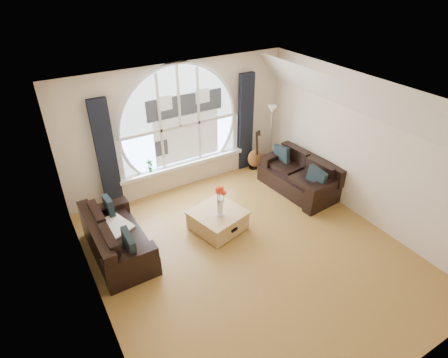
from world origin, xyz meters
TOP-DOWN VIEW (x-y plane):
  - ground at (0.00, 0.00)m, footprint 5.00×5.50m
  - ceiling at (0.00, 0.00)m, footprint 5.00×5.50m
  - wall_back at (0.00, 2.75)m, footprint 5.00×0.01m
  - wall_front at (0.00, -2.75)m, footprint 5.00×0.01m
  - wall_left at (-2.50, 0.00)m, footprint 0.01×5.50m
  - wall_right at (2.50, 0.00)m, footprint 0.01×5.50m
  - attic_slope at (2.20, 0.00)m, footprint 0.92×5.50m
  - arched_window at (0.00, 2.72)m, footprint 2.60×0.06m
  - window_sill at (0.00, 2.65)m, footprint 2.90×0.22m
  - window_frame at (0.00, 2.69)m, footprint 2.76×0.08m
  - neighbor_house at (0.15, 2.71)m, footprint 1.70×0.02m
  - curtain_left at (-1.60, 2.63)m, footprint 0.35×0.12m
  - curtain_right at (1.60, 2.63)m, footprint 0.35×0.12m
  - sofa_left at (-1.95, 1.15)m, footprint 0.87×1.70m
  - sofa_right at (2.03, 1.15)m, footprint 1.01×1.79m
  - coffee_chest at (-0.15, 0.88)m, footprint 1.07×1.07m
  - throw_blanket at (-1.99, 1.25)m, footprint 0.72×0.72m
  - vase_flowers at (-0.15, 0.79)m, footprint 0.24×0.24m
  - floor_lamp at (2.04, 2.25)m, footprint 0.24×0.24m
  - guitar at (1.74, 2.39)m, footprint 0.42×0.34m
  - potted_plant at (-0.77, 2.65)m, footprint 0.16×0.12m

SIDE VIEW (x-z plane):
  - ground at x=0.00m, z-range -0.01..0.01m
  - coffee_chest at x=-0.15m, z-range 0.00..0.43m
  - sofa_left at x=-1.95m, z-range 0.03..0.77m
  - sofa_right at x=2.03m, z-range 0.02..0.78m
  - throw_blanket at x=-1.99m, z-range 0.45..0.55m
  - window_sill at x=0.00m, z-range 0.47..0.55m
  - guitar at x=1.74m, z-range 0.00..1.06m
  - potted_plant at x=-0.77m, z-range 0.55..0.82m
  - vase_flowers at x=-0.15m, z-range 0.43..1.13m
  - floor_lamp at x=2.04m, z-range 0.00..1.60m
  - curtain_left at x=-1.60m, z-range 0.00..2.30m
  - curtain_right at x=1.60m, z-range 0.00..2.30m
  - wall_back at x=0.00m, z-range 0.00..2.70m
  - wall_front at x=0.00m, z-range 0.00..2.70m
  - wall_left at x=-2.50m, z-range 0.00..2.70m
  - wall_right at x=2.50m, z-range 0.00..2.70m
  - neighbor_house at x=0.15m, z-range 0.75..2.25m
  - arched_window at x=0.00m, z-range 0.55..2.70m
  - window_frame at x=0.00m, z-range 0.55..2.70m
  - attic_slope at x=2.20m, z-range 1.99..2.71m
  - ceiling at x=0.00m, z-range 2.70..2.71m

